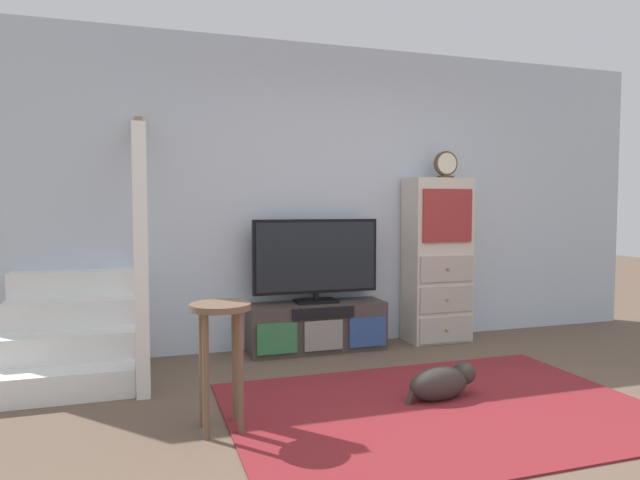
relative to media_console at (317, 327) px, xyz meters
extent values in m
plane|color=brown|center=(0.30, -2.19, -0.21)|extent=(20.00, 20.00, 0.00)
cube|color=silver|center=(0.30, 0.27, 1.14)|extent=(6.40, 0.12, 2.70)
cube|color=maroon|center=(0.30, -1.59, -0.20)|extent=(2.60, 1.80, 0.01)
cube|color=#423833|center=(0.00, 0.01, 0.00)|extent=(1.20, 0.36, 0.42)
cube|color=#337042|center=(-0.40, -0.18, -0.03)|extent=(0.34, 0.02, 0.25)
cube|color=gray|center=(0.00, -0.18, -0.03)|extent=(0.34, 0.02, 0.25)
cube|color=#2D4784|center=(0.40, -0.18, -0.03)|extent=(0.34, 0.02, 0.25)
cube|color=black|center=(0.00, -0.18, 0.16)|extent=(0.54, 0.02, 0.09)
cube|color=black|center=(0.00, 0.03, 0.22)|extent=(0.36, 0.22, 0.02)
cylinder|color=black|center=(0.00, 0.03, 0.26)|extent=(0.05, 0.05, 0.06)
cube|color=black|center=(0.00, 0.03, 0.62)|extent=(1.12, 0.05, 0.64)
cube|color=black|center=(0.00, 0.00, 0.62)|extent=(1.07, 0.01, 0.59)
cube|color=beige|center=(1.18, 0.02, 0.55)|extent=(0.58, 0.34, 1.52)
cube|color=#ADA497|center=(1.18, -0.16, -0.07)|extent=(0.53, 0.02, 0.23)
sphere|color=olive|center=(1.18, -0.18, -0.07)|extent=(0.03, 0.03, 0.03)
cube|color=#ADA497|center=(1.18, -0.16, 0.21)|extent=(0.53, 0.02, 0.23)
sphere|color=olive|center=(1.18, -0.18, 0.21)|extent=(0.03, 0.03, 0.03)
cube|color=#ADA497|center=(1.18, -0.16, 0.49)|extent=(0.53, 0.02, 0.23)
sphere|color=olive|center=(1.18, -0.18, 0.49)|extent=(0.03, 0.03, 0.03)
cube|color=maroon|center=(1.18, -0.16, 0.97)|extent=(0.49, 0.02, 0.48)
cube|color=#4C3823|center=(1.25, 0.00, 1.32)|extent=(0.14, 0.08, 0.02)
cylinder|color=brown|center=(1.25, 0.00, 1.44)|extent=(0.23, 0.04, 0.23)
cylinder|color=beige|center=(1.25, -0.03, 1.44)|extent=(0.19, 0.01, 0.19)
cube|color=white|center=(-1.95, -0.66, -0.12)|extent=(0.90, 0.26, 0.19)
cube|color=white|center=(-1.95, -0.40, -0.02)|extent=(0.90, 0.26, 0.38)
cube|color=white|center=(-1.95, -0.14, 0.07)|extent=(0.90, 0.26, 0.57)
cube|color=white|center=(-1.95, 0.12, 0.17)|extent=(0.90, 0.26, 0.76)
cube|color=white|center=(-1.95, 0.38, 0.26)|extent=(0.90, 0.26, 0.95)
cube|color=white|center=(-1.45, -0.79, 0.69)|extent=(0.09, 0.09, 1.80)
cube|color=#9E7547|center=(-1.45, -0.14, 1.49)|extent=(0.06, 1.33, 0.99)
cylinder|color=brown|center=(-1.13, -1.59, 0.13)|extent=(0.04, 0.04, 0.69)
cylinder|color=brown|center=(-0.94, -1.59, 0.13)|extent=(0.04, 0.04, 0.69)
cylinder|color=brown|center=(-1.13, -1.40, 0.13)|extent=(0.04, 0.04, 0.69)
cylinder|color=brown|center=(-0.94, -1.40, 0.13)|extent=(0.04, 0.04, 0.69)
cylinder|color=brown|center=(-1.04, -1.49, 0.49)|extent=(0.34, 0.34, 0.03)
ellipsoid|color=#332D28|center=(0.37, -1.44, -0.10)|extent=(0.46, 0.26, 0.22)
sphere|color=#332D28|center=(0.58, -1.41, -0.06)|extent=(0.15, 0.15, 0.15)
cylinder|color=#332D28|center=(0.17, -1.47, -0.13)|extent=(0.10, 0.05, 0.16)
camera|label=1|loc=(-1.45, -4.58, 1.05)|focal=31.35mm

